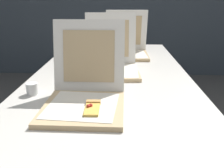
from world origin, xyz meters
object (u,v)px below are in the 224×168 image
object	(u,v)px
pizza_box_front	(85,95)
pizza_box_middle	(111,64)
cup_white_near_center	(32,89)
table	(110,89)
cup_white_mid	(65,74)
pizza_box_back	(127,49)

from	to	relation	value
pizza_box_front	pizza_box_middle	bearing A→B (deg)	80.58
pizza_box_front	cup_white_near_center	distance (m)	0.32
pizza_box_middle	table	bearing A→B (deg)	-93.96
pizza_box_front	pizza_box_middle	size ratio (longest dim) A/B	1.01
table	pizza_box_front	distance (m)	0.34
pizza_box_middle	cup_white_near_center	size ratio (longest dim) A/B	7.20
pizza_box_front	cup_white_near_center	world-z (taller)	pizza_box_front
pizza_box_middle	cup_white_near_center	distance (m)	0.56
table	cup_white_near_center	size ratio (longest dim) A/B	41.25
cup_white_mid	table	bearing A→B (deg)	-13.41
cup_white_mid	pizza_box_back	bearing A→B (deg)	58.88
pizza_box_front	cup_white_near_center	size ratio (longest dim) A/B	7.29
table	cup_white_mid	bearing A→B (deg)	166.59
table	cup_white_near_center	xyz separation A→B (m)	(-0.38, -0.18, 0.07)
cup_white_near_center	cup_white_mid	distance (m)	0.27
table	pizza_box_back	xyz separation A→B (m)	(0.11, 0.70, 0.09)
pizza_box_middle	cup_white_mid	size ratio (longest dim) A/B	7.20
pizza_box_back	table	bearing A→B (deg)	-99.47
pizza_box_middle	cup_white_mid	world-z (taller)	pizza_box_middle
pizza_box_front	pizza_box_middle	world-z (taller)	pizza_box_middle
pizza_box_front	cup_white_mid	distance (m)	0.42
table	pizza_box_back	bearing A→B (deg)	80.97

